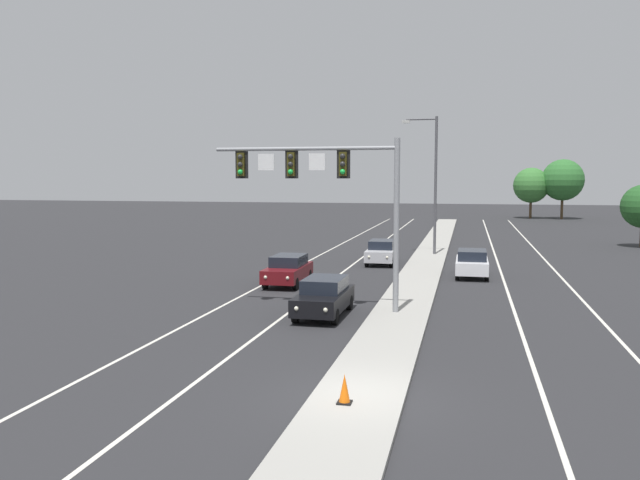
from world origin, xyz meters
name	(u,v)px	position (x,y,z in m)	size (l,w,h in m)	color
ground_plane	(359,399)	(0.00, 0.00, 0.00)	(260.00, 260.00, 0.00)	#28282B
median_island	(415,285)	(0.00, 18.00, 0.07)	(2.40, 110.00, 0.15)	#9E9B93
lane_stripe_oncoming_center	(351,266)	(-4.70, 25.00, 0.00)	(0.14, 100.00, 0.01)	silver
lane_stripe_receding_center	(500,271)	(4.70, 25.00, 0.00)	(0.14, 100.00, 0.01)	silver
edge_stripe_left	(301,265)	(-8.00, 25.00, 0.00)	(0.14, 100.00, 0.01)	silver
edge_stripe_right	(557,273)	(8.00, 25.00, 0.00)	(0.14, 100.00, 0.01)	silver
overhead_signal_mast	(330,183)	(-3.01, 10.53, 5.52)	(7.95, 0.44, 7.20)	gray
street_lamp_median	(433,177)	(0.10, 31.92, 5.79)	(2.58, 0.28, 10.00)	#4C4C51
car_oncoming_black	(324,296)	(-3.10, 9.80, 0.82)	(1.85, 4.48, 1.58)	black
car_oncoming_darkred	(288,270)	(-6.69, 17.09, 0.82)	(1.87, 4.49, 1.58)	#5B0F14
car_oncoming_silver	(382,252)	(-2.89, 26.66, 0.82)	(1.91, 4.51, 1.58)	#B7B7BC
car_receding_white	(472,263)	(2.95, 22.19, 0.82)	(1.83, 4.47, 1.58)	silver
traffic_cone_median_nose	(345,389)	(-0.23, -0.81, 0.51)	(0.36, 0.36, 0.74)	black
tree_far_right_a	(531,185)	(11.26, 79.78, 4.67)	(4.94, 4.94, 7.14)	#4C3823
tree_far_right_c	(563,180)	(15.39, 79.35, 5.42)	(5.73, 5.73, 8.29)	#4C3823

